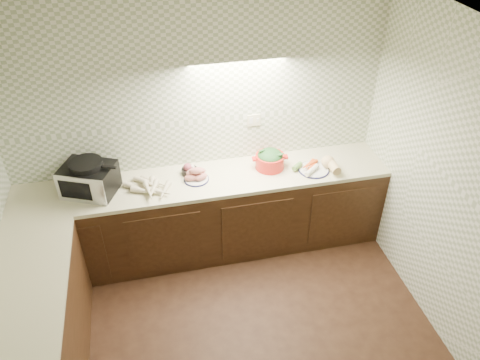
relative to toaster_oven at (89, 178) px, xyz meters
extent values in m
cube|color=white|center=(1.05, -1.53, 1.52)|extent=(3.60, 3.60, 0.05)
cube|color=#95A482|center=(1.05, 0.24, 0.25)|extent=(3.60, 0.05, 2.60)
cube|color=#95A482|center=(2.83, -1.53, 0.25)|extent=(0.05, 3.60, 2.60)
cube|color=beige|center=(1.60, 0.25, 0.27)|extent=(0.13, 0.01, 0.12)
cube|color=black|center=(1.05, -0.03, -0.62)|extent=(3.60, 0.60, 0.86)
cube|color=beige|center=(1.05, -0.03, -0.17)|extent=(3.60, 0.60, 0.04)
cube|color=black|center=(0.00, 0.01, -0.02)|extent=(0.56, 0.50, 0.28)
cube|color=#B8B9BE|center=(-0.07, -0.16, -0.02)|extent=(0.42, 0.19, 0.28)
cube|color=black|center=(-0.07, -0.16, -0.02)|extent=(0.28, 0.13, 0.18)
cylinder|color=black|center=(0.00, 0.01, 0.15)|extent=(0.39, 0.39, 0.05)
cone|color=beige|center=(0.55, 0.00, -0.13)|extent=(0.22, 0.22, 0.05)
cone|color=beige|center=(0.51, -0.10, -0.13)|extent=(0.21, 0.18, 0.05)
cone|color=beige|center=(0.53, -0.16, -0.13)|extent=(0.12, 0.24, 0.06)
cone|color=beige|center=(0.39, 0.00, -0.13)|extent=(0.14, 0.21, 0.05)
cone|color=beige|center=(0.49, -0.12, -0.13)|extent=(0.23, 0.19, 0.05)
cone|color=beige|center=(0.61, 0.02, -0.13)|extent=(0.05, 0.28, 0.05)
cone|color=beige|center=(0.63, -0.08, -0.12)|extent=(0.12, 0.24, 0.06)
cone|color=beige|center=(0.64, -0.12, -0.11)|extent=(0.26, 0.16, 0.06)
cone|color=beige|center=(0.64, -0.12, -0.10)|extent=(0.08, 0.23, 0.05)
cone|color=beige|center=(0.61, -0.12, -0.11)|extent=(0.06, 0.23, 0.05)
cylinder|color=#11103F|center=(0.97, -0.03, -0.15)|extent=(0.24, 0.24, 0.01)
cylinder|color=silver|center=(0.97, -0.03, -0.14)|extent=(0.23, 0.23, 0.02)
ellipsoid|color=#B56E5F|center=(0.92, -0.05, -0.11)|extent=(0.13, 0.07, 0.06)
ellipsoid|color=#B56E5F|center=(1.02, -0.05, -0.11)|extent=(0.13, 0.07, 0.06)
ellipsoid|color=#B56E5F|center=(0.97, 0.01, -0.11)|extent=(0.13, 0.07, 0.06)
ellipsoid|color=#B56E5F|center=(0.94, 0.00, -0.07)|extent=(0.13, 0.07, 0.06)
ellipsoid|color=#B56E5F|center=(1.01, 0.01, -0.07)|extent=(0.13, 0.07, 0.06)
ellipsoid|color=#B56E5F|center=(0.97, -0.04, -0.04)|extent=(0.13, 0.07, 0.06)
cylinder|color=black|center=(0.92, 0.09, -0.12)|extent=(0.15, 0.15, 0.06)
sphere|color=maroon|center=(0.91, 0.09, -0.08)|extent=(0.08, 0.08, 0.08)
sphere|color=beige|center=(0.95, 0.10, -0.09)|extent=(0.05, 0.05, 0.05)
cylinder|color=red|center=(1.71, 0.02, -0.08)|extent=(0.31, 0.31, 0.14)
cube|color=red|center=(1.56, 0.04, -0.04)|extent=(0.04, 0.06, 0.02)
cube|color=red|center=(1.87, 0.01, -0.04)|extent=(0.04, 0.06, 0.02)
ellipsoid|color=#245C29|center=(1.71, 0.02, -0.02)|extent=(0.26, 0.26, 0.14)
cylinder|color=#11103F|center=(2.12, -0.12, -0.15)|extent=(0.30, 0.30, 0.01)
cylinder|color=silver|center=(2.12, -0.12, -0.14)|extent=(0.29, 0.29, 0.02)
cone|color=orange|center=(2.11, -0.10, -0.12)|extent=(0.17, 0.12, 0.03)
cone|color=orange|center=(2.13, -0.09, -0.12)|extent=(0.16, 0.13, 0.03)
cone|color=orange|center=(2.13, -0.08, -0.12)|extent=(0.16, 0.13, 0.03)
cone|color=orange|center=(2.12, -0.10, -0.10)|extent=(0.15, 0.14, 0.03)
cone|color=orange|center=(2.11, -0.09, -0.10)|extent=(0.13, 0.16, 0.03)
cone|color=orange|center=(2.12, -0.09, -0.10)|extent=(0.17, 0.12, 0.03)
cylinder|color=silver|center=(2.08, -0.17, -0.11)|extent=(0.18, 0.16, 0.05)
cylinder|color=#43722F|center=(1.97, -0.08, -0.11)|extent=(0.13, 0.12, 0.05)
camera|label=1|loc=(0.59, -3.65, 2.48)|focal=35.00mm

